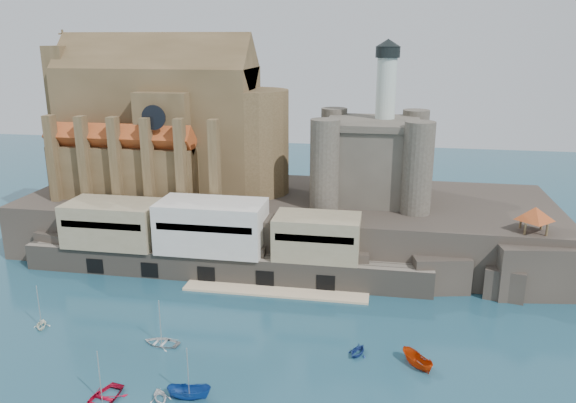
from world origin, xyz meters
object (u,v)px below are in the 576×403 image
(boat_0, at_px, (102,401))
(boat_1, at_px, (160,400))
(pavilion, at_px, (535,215))
(castle_keep, at_px, (372,155))
(boat_2, at_px, (189,398))
(church, at_px, (169,129))

(boat_0, relative_size, boat_1, 1.80)
(pavilion, height_order, boat_0, pavilion)
(castle_keep, bearing_deg, boat_2, -109.43)
(church, bearing_deg, castle_keep, -1.11)
(church, distance_m, boat_2, 61.18)
(pavilion, height_order, boat_1, pavilion)
(church, bearing_deg, pavilion, -13.48)
(church, height_order, boat_2, church)
(pavilion, height_order, boat_2, pavilion)
(church, xyz_separation_m, castle_keep, (40.21, -0.78, -3.81))
(pavilion, distance_m, boat_0, 67.67)
(castle_keep, height_order, boat_0, castle_keep)
(church, bearing_deg, boat_0, -77.27)
(boat_0, distance_m, boat_2, 9.76)
(boat_1, relative_size, boat_2, 0.64)
(church, bearing_deg, boat_1, -70.71)
(boat_1, bearing_deg, pavilion, 4.28)
(pavilion, xyz_separation_m, boat_1, (-47.34, -37.82, -12.73))
(church, xyz_separation_m, pavilion, (66.13, -15.85, -9.40))
(pavilion, relative_size, boat_1, 1.93)
(boat_0, height_order, boat_2, boat_0)
(castle_keep, relative_size, boat_0, 4.90)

